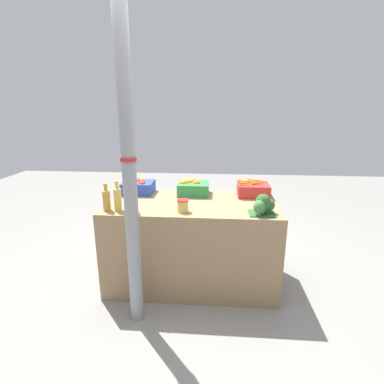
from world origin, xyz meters
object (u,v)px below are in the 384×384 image
support_pole (129,174)px  juice_bottle_cloudy (130,198)px  broccoli_pile (264,205)px  juice_bottle_amber (106,199)px  pickle_jar (183,206)px  carrot_crate (253,189)px  apple_crate (138,186)px  orange_crate (192,187)px  juice_bottle_golden (118,198)px

support_pole → juice_bottle_cloudy: support_pole is taller
broccoli_pile → juice_bottle_amber: juice_bottle_amber is taller
support_pole → juice_bottle_amber: (-0.31, 0.32, -0.30)m
juice_bottle_amber → pickle_jar: juice_bottle_amber is taller
carrot_crate → pickle_jar: size_ratio=2.89×
juice_bottle_amber → support_pole: bearing=-45.7°
apple_crate → juice_bottle_cloudy: size_ratio=1.16×
apple_crate → carrot_crate: size_ratio=1.00×
apple_crate → juice_bottle_cloudy: bearing=-82.2°
juice_bottle_amber → pickle_jar: (0.67, 0.02, -0.05)m
orange_crate → apple_crate: bearing=-179.4°
carrot_crate → pickle_jar: 0.85m
apple_crate → carrot_crate: apple_crate is taller
carrot_crate → broccoli_pile: broccoli_pile is taller
support_pole → juice_bottle_cloudy: size_ratio=9.11×
support_pole → pickle_jar: size_ratio=22.69×
support_pole → apple_crate: size_ratio=7.86×
carrot_crate → juice_bottle_cloudy: bearing=-153.6°
broccoli_pile → juice_bottle_golden: (-1.25, -0.01, 0.03)m
apple_crate → juice_bottle_cloudy: juice_bottle_cloudy is taller
orange_crate → support_pole: bearing=-114.4°
broccoli_pile → pickle_jar: bearing=179.1°
support_pole → juice_bottle_golden: bearing=123.4°
support_pole → juice_bottle_cloudy: 0.44m
orange_crate → pickle_jar: orange_crate is taller
apple_crate → carrot_crate: (1.19, 0.01, -0.00)m
juice_bottle_amber → pickle_jar: size_ratio=2.26×
support_pole → apple_crate: 0.94m
apple_crate → carrot_crate: 1.19m
apple_crate → pickle_jar: size_ratio=2.89×
apple_crate → support_pole: bearing=-78.8°
carrot_crate → juice_bottle_golden: 1.35m
orange_crate → pickle_jar: 0.54m
carrot_crate → broccoli_pile: size_ratio=1.43×
juice_bottle_cloudy → pickle_jar: size_ratio=2.49×
juice_bottle_cloudy → orange_crate: bearing=48.4°
apple_crate → juice_bottle_golden: bearing=-94.0°
juice_bottle_golden → pickle_jar: (0.57, 0.02, -0.06)m
support_pole → broccoli_pile: support_pole is taller
orange_crate → juice_bottle_golden: juice_bottle_golden is taller
carrot_crate → juice_bottle_amber: juice_bottle_amber is taller
support_pole → juice_bottle_golden: (-0.21, 0.32, -0.29)m
support_pole → broccoli_pile: size_ratio=11.21×
orange_crate → pickle_jar: size_ratio=2.89×
orange_crate → pickle_jar: (-0.04, -0.54, -0.02)m
juice_bottle_cloudy → apple_crate: bearing=97.8°
orange_crate → carrot_crate: orange_crate is taller
juice_bottle_amber → juice_bottle_cloudy: (0.21, 0.00, 0.01)m
carrot_crate → pickle_jar: (-0.66, -0.54, -0.01)m
juice_bottle_cloudy → carrot_crate: bearing=26.4°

